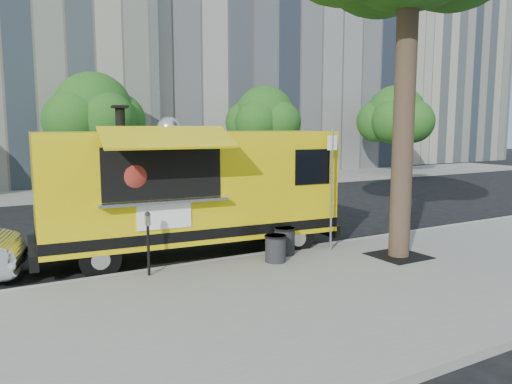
# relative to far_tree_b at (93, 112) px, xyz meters

# --- Properties ---
(ground) EXTENTS (120.00, 120.00, 0.00)m
(ground) POSITION_rel_far_tree_b_xyz_m (1.00, -12.70, -3.83)
(ground) COLOR black
(ground) RESTS_ON ground
(sidewalk) EXTENTS (60.00, 6.00, 0.15)m
(sidewalk) POSITION_rel_far_tree_b_xyz_m (1.00, -16.70, -3.76)
(sidewalk) COLOR gray
(sidewalk) RESTS_ON ground
(curb) EXTENTS (60.00, 0.14, 0.16)m
(curb) POSITION_rel_far_tree_b_xyz_m (1.00, -13.63, -3.76)
(curb) COLOR #999993
(curb) RESTS_ON ground
(far_sidewalk) EXTENTS (60.00, 5.00, 0.15)m
(far_sidewalk) POSITION_rel_far_tree_b_xyz_m (1.00, 0.80, -3.76)
(far_sidewalk) COLOR gray
(far_sidewalk) RESTS_ON ground
(building_mid) EXTENTS (20.00, 14.00, 20.00)m
(building_mid) POSITION_rel_far_tree_b_xyz_m (13.00, 10.30, 6.17)
(building_mid) COLOR gray
(building_mid) RESTS_ON ground
(building_right) EXTENTS (16.00, 12.00, 16.00)m
(building_right) POSITION_rel_far_tree_b_xyz_m (31.00, 11.30, 4.17)
(building_right) COLOR #A7A28B
(building_right) RESTS_ON ground
(tree_well) EXTENTS (1.20, 1.20, 0.02)m
(tree_well) POSITION_rel_far_tree_b_xyz_m (3.60, -15.50, -3.68)
(tree_well) COLOR black
(tree_well) RESTS_ON sidewalk
(far_tree_b) EXTENTS (3.60, 3.60, 5.50)m
(far_tree_b) POSITION_rel_far_tree_b_xyz_m (0.00, 0.00, 0.00)
(far_tree_b) COLOR #33261C
(far_tree_b) RESTS_ON far_sidewalk
(far_tree_c) EXTENTS (3.24, 3.24, 5.21)m
(far_tree_c) POSITION_rel_far_tree_b_xyz_m (9.00, -0.30, -0.12)
(far_tree_c) COLOR #33261C
(far_tree_c) RESTS_ON far_sidewalk
(far_tree_d) EXTENTS (3.78, 3.78, 5.64)m
(far_tree_d) POSITION_rel_far_tree_b_xyz_m (19.00, -0.10, 0.06)
(far_tree_d) COLOR #33261C
(far_tree_d) RESTS_ON far_sidewalk
(sign_post) EXTENTS (0.28, 0.06, 3.00)m
(sign_post) POSITION_rel_far_tree_b_xyz_m (2.55, -14.25, -1.98)
(sign_post) COLOR silver
(sign_post) RESTS_ON sidewalk
(parking_meter) EXTENTS (0.11, 0.11, 1.33)m
(parking_meter) POSITION_rel_far_tree_b_xyz_m (-2.00, -14.05, -2.85)
(parking_meter) COLOR black
(parking_meter) RESTS_ON sidewalk
(food_truck) EXTENTS (7.51, 3.70, 3.64)m
(food_truck) POSITION_rel_far_tree_b_xyz_m (-0.46, -12.53, -2.12)
(food_truck) COLOR yellow
(food_truck) RESTS_ON ground
(trash_bin_left) EXTENTS (0.51, 0.51, 0.61)m
(trash_bin_left) POSITION_rel_far_tree_b_xyz_m (0.81, -14.47, -3.36)
(trash_bin_left) COLOR black
(trash_bin_left) RESTS_ON sidewalk
(trash_bin_right) EXTENTS (0.54, 0.54, 0.64)m
(trash_bin_right) POSITION_rel_far_tree_b_xyz_m (1.36, -14.00, -3.34)
(trash_bin_right) COLOR black
(trash_bin_right) RESTS_ON sidewalk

